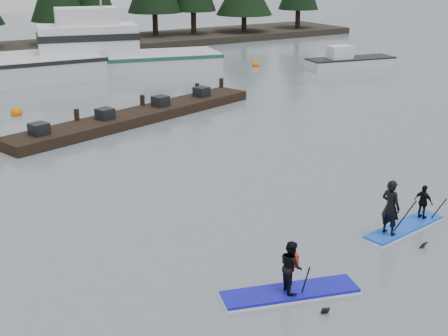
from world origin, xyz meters
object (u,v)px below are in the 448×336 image
fishing_boat_medium (109,62)px  paddleboard_duo (402,212)px  paddleboard_solo (291,278)px  floating_dock (138,116)px

fishing_boat_medium → paddleboard_duo: fishing_boat_medium is taller
paddleboard_duo → fishing_boat_medium: bearing=76.3°
fishing_boat_medium → paddleboard_solo: fishing_boat_medium is taller
fishing_boat_medium → floating_dock: fishing_boat_medium is taller
fishing_boat_medium → paddleboard_duo: bearing=-81.1°
paddleboard_duo → paddleboard_solo: bearing=-175.1°
paddleboard_solo → paddleboard_duo: size_ratio=1.08×
paddleboard_solo → paddleboard_duo: (4.99, 1.18, 0.14)m
paddleboard_solo → paddleboard_duo: paddleboard_duo is taller
paddleboard_solo → paddleboard_duo: bearing=30.2°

